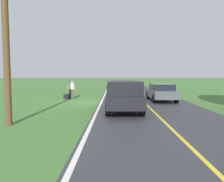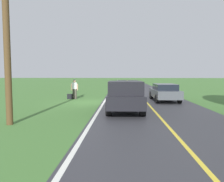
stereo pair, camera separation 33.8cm
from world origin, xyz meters
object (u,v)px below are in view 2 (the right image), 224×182
at_px(suitcase_carried, 70,96).
at_px(sedan_near_oncoming, 164,92).
at_px(pickup_truck_passing, 125,95).
at_px(utility_pole_roadside, 6,31).
at_px(hitchhiker_walking, 75,88).

distance_m(suitcase_carried, sedan_near_oncoming, 8.17).
bearing_deg(pickup_truck_passing, suitcase_carried, -52.23).
height_order(pickup_truck_passing, sedan_near_oncoming, pickup_truck_passing).
height_order(sedan_near_oncoming, utility_pole_roadside, utility_pole_roadside).
bearing_deg(utility_pole_roadside, hitchhiker_walking, -94.36).
bearing_deg(suitcase_carried, utility_pole_roadside, -6.40).
relative_size(hitchhiker_walking, sedan_near_oncoming, 0.39).
height_order(suitcase_carried, utility_pole_roadside, utility_pole_roadside).
height_order(pickup_truck_passing, utility_pole_roadside, utility_pole_roadside).
distance_m(suitcase_carried, utility_pole_roadside, 10.48).
bearing_deg(suitcase_carried, pickup_truck_passing, 33.37).
bearing_deg(suitcase_carried, sedan_near_oncoming, 77.68).
xyz_separation_m(hitchhiker_walking, sedan_near_oncoming, (-7.66, 1.24, -0.23)).
distance_m(sedan_near_oncoming, utility_pole_roadside, 12.49).
relative_size(sedan_near_oncoming, utility_pole_roadside, 0.55).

